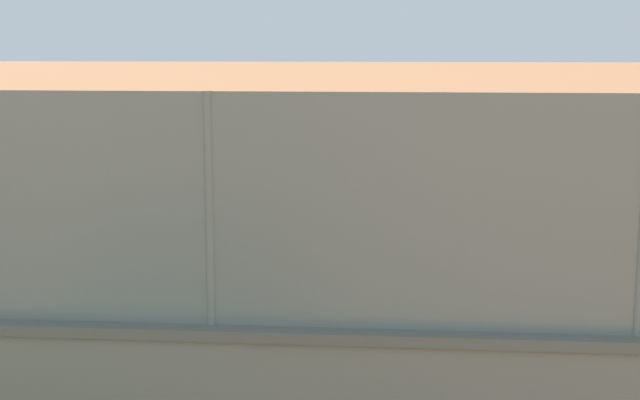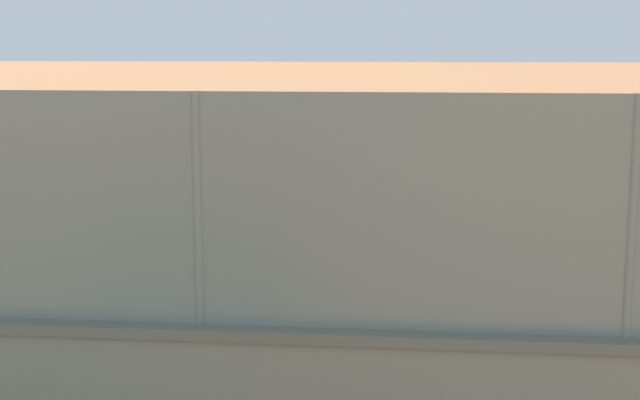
# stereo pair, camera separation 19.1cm
# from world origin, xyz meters

# --- Properties ---
(ground_plane) EXTENTS (260.00, 260.00, 0.00)m
(ground_plane) POSITION_xyz_m (0.00, 0.00, 0.00)
(ground_plane) COLOR #B27247
(player_foreground_swinging) EXTENTS (1.18, 0.75, 1.62)m
(player_foreground_swinging) POSITION_xyz_m (-3.31, 6.77, 0.95)
(player_foreground_swinging) COLOR #B2B2B2
(player_foreground_swinging) RESTS_ON ground_plane
(player_baseline_waiting) EXTENTS (0.70, 1.15, 1.54)m
(player_baseline_waiting) POSITION_xyz_m (-5.08, 0.35, 0.90)
(player_baseline_waiting) COLOR #591919
(player_baseline_waiting) RESTS_ON ground_plane
(sports_ball) EXTENTS (0.16, 0.16, 0.16)m
(sports_ball) POSITION_xyz_m (-4.11, 7.39, 0.08)
(sports_ball) COLOR #3399D8
(sports_ball) RESTS_ON ground_plane
(courtside_bench) EXTENTS (1.60, 0.40, 0.87)m
(courtside_bench) POSITION_xyz_m (-1.86, 10.74, 0.46)
(courtside_bench) COLOR gray
(courtside_bench) RESTS_ON ground_plane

